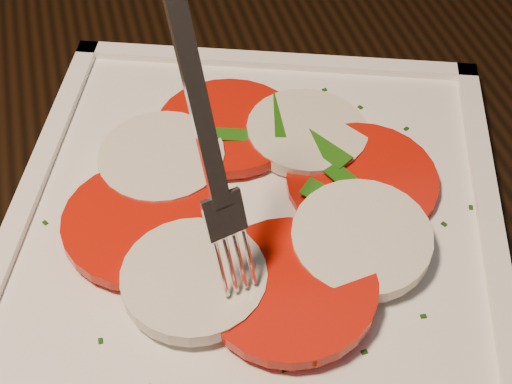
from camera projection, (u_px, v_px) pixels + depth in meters
name	position (u px, v px, depth m)	size (l,w,h in m)	color
table	(169.00, 229.00, 0.60)	(1.21, 0.82, 0.75)	black
plate	(256.00, 214.00, 0.48)	(0.32, 0.32, 0.01)	white
caprese_salad	(256.00, 198.00, 0.46)	(0.28, 0.26, 0.02)	red
fork	(196.00, 116.00, 0.36)	(0.03, 0.08, 0.19)	white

